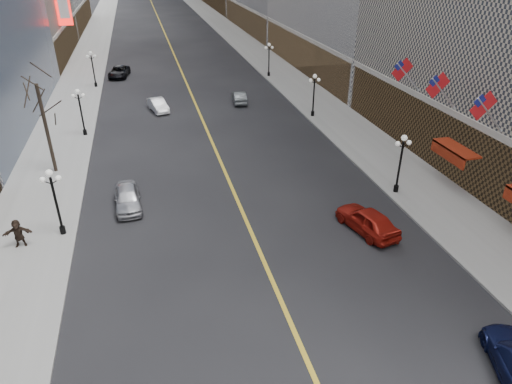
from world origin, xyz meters
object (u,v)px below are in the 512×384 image
streetlamp_east_2 (314,91)px  car_sb_mid (367,220)px  streetlamp_west_2 (80,107)px  car_nb_mid (158,105)px  car_sb_far (239,97)px  car_nb_far (119,72)px  streetlamp_west_3 (93,65)px  streetlamp_east_1 (401,158)px  car_nb_near (127,198)px  streetlamp_east_3 (269,56)px  streetlamp_west_1 (54,196)px

streetlamp_east_2 → car_sb_mid: streetlamp_east_2 is taller
streetlamp_east_2 → streetlamp_west_2: 23.60m
car_nb_mid → car_sb_far: size_ratio=1.02×
car_nb_far → streetlamp_west_2: bearing=-87.7°
streetlamp_west_3 → streetlamp_east_1: bearing=-56.8°
streetlamp_east_2 → car_nb_mid: bearing=159.2°
streetlamp_west_3 → streetlamp_west_2: bearing=-90.0°
car_nb_near → car_nb_far: car_nb_near is taller
car_nb_near → car_sb_mid: bearing=-27.8°
streetlamp_east_2 → car_nb_near: size_ratio=1.01×
streetlamp_east_2 → streetlamp_west_2: bearing=180.0°
car_nb_near → streetlamp_east_3: bearing=56.4°
streetlamp_west_2 → car_sb_mid: 29.39m
streetlamp_east_3 → streetlamp_west_3: (-23.60, 0.00, 0.00)m
car_nb_near → car_nb_far: 38.32m
streetlamp_west_3 → car_sb_far: bearing=-33.1°
car_sb_mid → car_nb_far: bearing=-84.8°
streetlamp_east_3 → car_nb_far: size_ratio=0.86×
streetlamp_east_1 → car_nb_mid: bearing=123.8°
streetlamp_east_1 → streetlamp_west_3: 43.05m
streetlamp_east_2 → streetlamp_west_1: 29.68m
car_nb_near → car_sb_far: bearing=56.8°
streetlamp_west_3 → car_sb_mid: bearing=-64.6°
streetlamp_east_1 → streetlamp_east_2: bearing=90.0°
streetlamp_east_2 → car_sb_mid: bearing=-101.4°
streetlamp_east_3 → streetlamp_west_3: bearing=180.0°
streetlamp_west_3 → car_nb_near: size_ratio=1.01×
streetlamp_west_1 → car_nb_far: bearing=85.9°
car_nb_near → streetlamp_west_1: bearing=-149.7°
car_nb_mid → streetlamp_west_2: bearing=-153.7°
streetlamp_east_3 → car_sb_mid: streetlamp_east_3 is taller
car_sb_mid → car_sb_far: size_ratio=1.17×
streetlamp_east_3 → car_sb_far: 13.10m
streetlamp_east_3 → car_sb_far: streetlamp_east_3 is taller
car_sb_mid → streetlamp_west_2: bearing=-63.8°
car_nb_near → streetlamp_east_2: bearing=34.9°
streetlamp_east_2 → car_sb_far: size_ratio=1.10×
car_sb_far → streetlamp_west_1: bearing=61.4°
streetlamp_east_1 → car_nb_mid: 29.15m
streetlamp_east_1 → streetlamp_east_3: (0.00, 36.00, 0.00)m
car_nb_mid → car_nb_near: bearing=-112.2°
streetlamp_east_2 → streetlamp_west_3: same height
streetlamp_west_2 → car_sb_far: (16.94, 6.94, -2.23)m
streetlamp_west_1 → car_sb_far: streetlamp_west_1 is taller
streetlamp_west_2 → car_nb_mid: 9.88m
streetlamp_east_1 → streetlamp_west_3: same height
streetlamp_east_2 → car_sb_far: bearing=133.8°
streetlamp_west_2 → streetlamp_east_2: bearing=0.0°
streetlamp_east_2 → car_nb_far: size_ratio=0.86×
car_sb_far → car_nb_near: bearing=65.6°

